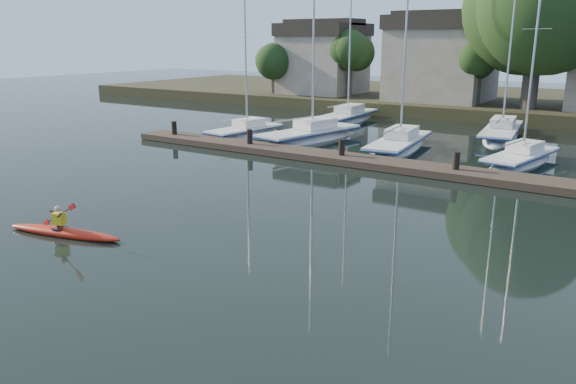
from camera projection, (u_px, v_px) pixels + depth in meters
The scene contains 10 objects.
ground at pixel (206, 258), 16.49m from camera, with size 160.00×160.00×0.00m, color black.
kayak at pixel (63, 230), 18.36m from camera, with size 4.38×1.62×1.40m.
dock at pixel (395, 165), 27.71m from camera, with size 34.00×2.00×1.80m.
sailboat_0 at pixel (245, 139), 37.35m from camera, with size 2.70×7.15×11.07m.
sailboat_1 at pixel (310, 143), 35.86m from camera, with size 4.06×9.57×15.20m.
sailboat_2 at pixel (398, 152), 32.81m from camera, with size 3.15×9.30×15.09m.
sailboat_3 at pixel (520, 167), 29.09m from camera, with size 3.14×7.45×11.65m.
sailboat_5 at pixel (346, 124), 43.96m from camera, with size 2.61×9.53×15.63m.
sailboat_6 at pixel (501, 139), 37.04m from camera, with size 3.31×10.18×15.90m.
shore at pixel (539, 76), 47.22m from camera, with size 90.00×25.25×12.75m.
Camera 1 is at (10.50, -11.52, 6.22)m, focal length 35.00 mm.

